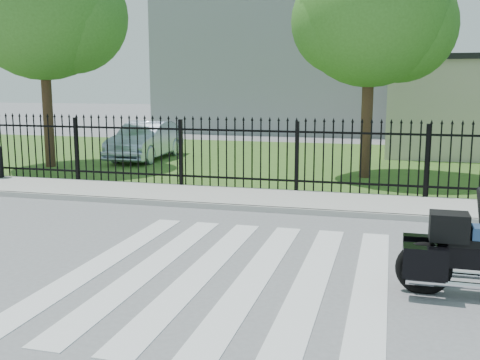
# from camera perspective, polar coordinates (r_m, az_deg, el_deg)

# --- Properties ---
(ground) EXTENTS (120.00, 120.00, 0.00)m
(ground) POSITION_cam_1_polar(r_m,az_deg,el_deg) (8.17, -1.25, -9.56)
(ground) COLOR slate
(ground) RESTS_ON ground
(crosswalk) EXTENTS (5.00, 5.50, 0.01)m
(crosswalk) POSITION_cam_1_polar(r_m,az_deg,el_deg) (8.17, -1.25, -9.52)
(crosswalk) COLOR silver
(crosswalk) RESTS_ON ground
(sidewalk) EXTENTS (40.00, 2.00, 0.12)m
(sidewalk) POSITION_cam_1_polar(r_m,az_deg,el_deg) (12.86, 5.01, -2.10)
(sidewalk) COLOR #ADAAA3
(sidewalk) RESTS_ON ground
(curb) EXTENTS (40.00, 0.12, 0.12)m
(curb) POSITION_cam_1_polar(r_m,az_deg,el_deg) (11.90, 4.16, -3.07)
(curb) COLOR #ADAAA3
(curb) RESTS_ON ground
(grass_strip) EXTENTS (40.00, 12.00, 0.02)m
(grass_strip) POSITION_cam_1_polar(r_m,az_deg,el_deg) (19.70, 8.58, 1.85)
(grass_strip) COLOR #345A1E
(grass_strip) RESTS_ON ground
(iron_fence) EXTENTS (26.00, 0.04, 1.80)m
(iron_fence) POSITION_cam_1_polar(r_m,az_deg,el_deg) (13.69, 5.79, 2.19)
(iron_fence) COLOR black
(iron_fence) RESTS_ON ground
(tree_left) EXTENTS (4.80, 4.80, 7.58)m
(tree_left) POSITION_cam_1_polar(r_m,az_deg,el_deg) (19.30, -19.52, 16.62)
(tree_left) COLOR #382316
(tree_left) RESTS_ON ground
(tree_mid) EXTENTS (4.20, 4.20, 6.78)m
(tree_mid) POSITION_cam_1_polar(r_m,az_deg,el_deg) (16.52, 13.15, 16.38)
(tree_mid) COLOR #382316
(tree_mid) RESTS_ON ground
(building_tall) EXTENTS (15.00, 10.00, 12.00)m
(building_tall) POSITION_cam_1_polar(r_m,az_deg,el_deg) (33.95, 6.44, 15.34)
(building_tall) COLOR gray
(building_tall) RESTS_ON ground
(parked_car) EXTENTS (1.51, 4.09, 1.34)m
(parked_car) POSITION_cam_1_polar(r_m,az_deg,el_deg) (20.26, -9.58, 3.97)
(parked_car) COLOR #B0C0DD
(parked_car) RESTS_ON grass_strip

